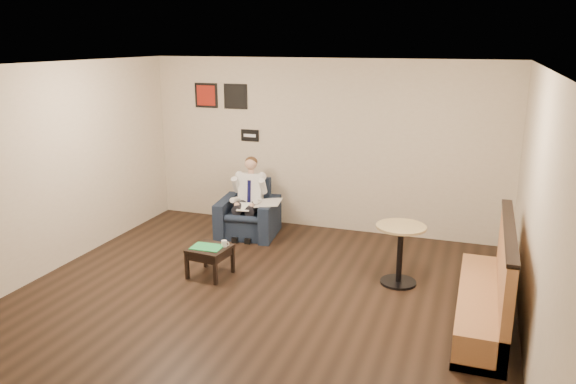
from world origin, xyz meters
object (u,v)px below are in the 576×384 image
(banquette, at_px, (484,275))
(armchair, at_px, (248,209))
(seated_man, at_px, (246,201))
(side_table, at_px, (210,261))
(green_folder, at_px, (207,247))
(smartphone, at_px, (218,244))
(coffee_mug, at_px, (224,244))
(cafe_table, at_px, (400,255))

(banquette, bearing_deg, armchair, 153.08)
(seated_man, xyz_separation_m, banquette, (3.61, -1.72, -0.03))
(seated_man, height_order, banquette, seated_man)
(side_table, bearing_deg, banquette, -2.66)
(side_table, bearing_deg, green_folder, -152.24)
(armchair, height_order, smartphone, armchair)
(armchair, distance_m, green_folder, 1.70)
(seated_man, relative_size, green_folder, 2.95)
(side_table, distance_m, banquette, 3.48)
(coffee_mug, xyz_separation_m, banquette, (3.28, -0.25, 0.12))
(armchair, relative_size, smartphone, 7.16)
(armchair, bearing_deg, seated_man, -90.00)
(armchair, relative_size, coffee_mug, 10.55)
(side_table, height_order, cafe_table, cafe_table)
(seated_man, xyz_separation_m, cafe_table, (2.58, -0.98, -0.20))
(green_folder, distance_m, coffee_mug, 0.23)
(green_folder, distance_m, banquette, 3.49)
(side_table, distance_m, coffee_mug, 0.31)
(green_folder, height_order, smartphone, green_folder)
(smartphone, bearing_deg, armchair, 114.15)
(side_table, bearing_deg, armchair, 95.54)
(armchair, height_order, green_folder, armchair)
(seated_man, bearing_deg, cafe_table, -27.88)
(armchair, xyz_separation_m, green_folder, (0.13, -1.69, -0.03))
(side_table, height_order, coffee_mug, coffee_mug)
(smartphone, bearing_deg, banquette, 10.90)
(armchair, distance_m, cafe_table, 2.81)
(seated_man, distance_m, coffee_mug, 1.52)
(green_folder, height_order, banquette, banquette)
(armchair, relative_size, banquette, 0.41)
(side_table, xyz_separation_m, cafe_table, (2.43, 0.58, 0.19))
(armchair, distance_m, banquette, 4.06)
(side_table, relative_size, banquette, 0.22)
(green_folder, height_order, cafe_table, cafe_table)
(seated_man, height_order, coffee_mug, seated_man)
(green_folder, bearing_deg, coffee_mug, 27.76)
(seated_man, distance_m, smartphone, 1.45)
(smartphone, distance_m, banquette, 3.41)
(side_table, height_order, green_folder, green_folder)
(seated_man, height_order, smartphone, seated_man)
(seated_man, relative_size, cafe_table, 1.51)
(armchair, xyz_separation_m, cafe_table, (2.59, -1.09, -0.04))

